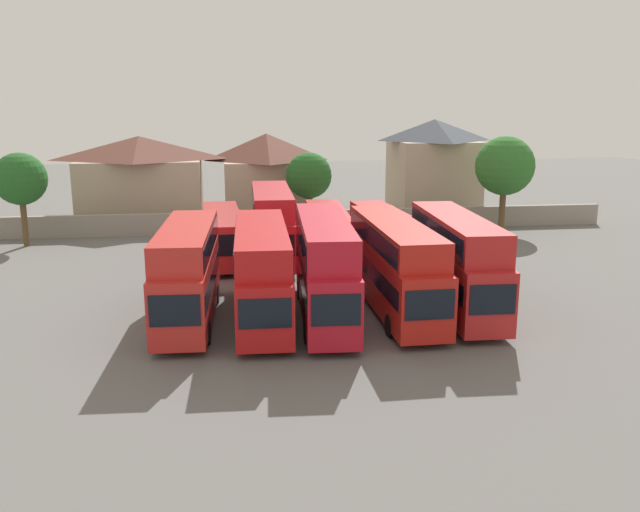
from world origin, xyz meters
The scene contains 17 objects.
ground centered at (0.00, 18.00, 0.00)m, with size 140.00×140.00×0.00m, color #605E5B.
depot_boundary_wall centered at (0.00, 23.19, 0.90)m, with size 56.00×0.50×1.80m, color gray.
bus_1 centered at (-7.10, 0.24, 2.77)m, with size 3.01×10.59×4.91m.
bus_2 centered at (-3.37, 0.22, 2.70)m, with size 2.93×11.64×4.79m.
bus_3 centered at (-0.18, -0.16, 2.90)m, with size 3.08×11.55×5.16m.
bus_4 centered at (3.66, 0.48, 2.72)m, with size 2.78×11.99×4.82m.
bus_5 centered at (6.95, 0.33, 2.86)m, with size 2.86×11.25×5.08m.
bus_6 centered at (-5.45, 13.48, 1.93)m, with size 3.04×10.98×3.37m.
bus_7 centered at (-2.01, 12.97, 2.81)m, with size 2.86×10.73×4.99m.
bus_8 centered at (1.99, 13.56, 1.95)m, with size 3.01×10.19×3.42m.
bus_9 centered at (6.11, 12.89, 1.87)m, with size 3.28×11.49×3.27m.
house_terrace_left centered at (-12.85, 29.56, 3.98)m, with size 11.36×6.84×7.81m.
house_terrace_centre centered at (-1.34, 30.59, 4.04)m, with size 8.30×7.13×7.91m.
house_terrace_right centered at (14.81, 30.39, 4.65)m, with size 7.98×8.20×9.15m.
tree_left_of_lot centered at (2.07, 25.69, 4.45)m, with size 4.04×4.04×6.51m.
tree_behind_wall centered at (18.19, 21.19, 5.54)m, with size 4.97×4.97×8.05m.
tree_right_of_lot centered at (-20.52, 20.19, 5.15)m, with size 3.96×3.96×7.17m.
Camera 1 is at (-4.87, -33.03, 11.15)m, focal length 37.74 mm.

